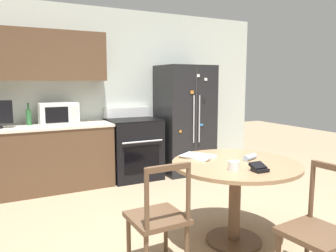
% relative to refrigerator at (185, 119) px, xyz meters
% --- Properties ---
extents(ground_plane, '(14.00, 14.00, 0.00)m').
position_rel_refrigerator_xyz_m(ground_plane, '(-1.03, -2.23, -0.87)').
color(ground_plane, '#9E8466').
extents(back_wall, '(5.20, 0.44, 2.60)m').
position_rel_refrigerator_xyz_m(back_wall, '(-1.34, 0.36, 0.56)').
color(back_wall, silver).
rests_on(back_wall, ground_plane).
extents(kitchen_counter, '(1.98, 0.64, 0.90)m').
position_rel_refrigerator_xyz_m(kitchen_counter, '(-2.26, 0.06, -0.42)').
color(kitchen_counter, brown).
rests_on(kitchen_counter, ground_plane).
extents(refrigerator, '(0.82, 0.73, 1.74)m').
position_rel_refrigerator_xyz_m(refrigerator, '(0.00, 0.00, 0.00)').
color(refrigerator, black).
rests_on(refrigerator, ground_plane).
extents(oven_range, '(0.75, 0.68, 1.08)m').
position_rel_refrigerator_xyz_m(oven_range, '(-0.88, 0.03, -0.40)').
color(oven_range, black).
rests_on(oven_range, ground_plane).
extents(microwave, '(0.51, 0.35, 0.30)m').
position_rel_refrigerator_xyz_m(microwave, '(-1.97, 0.07, 0.18)').
color(microwave, white).
rests_on(microwave, kitchen_counter).
extents(counter_bottle, '(0.07, 0.07, 0.30)m').
position_rel_refrigerator_xyz_m(counter_bottle, '(-2.34, 0.17, 0.14)').
color(counter_bottle, '#2D6B38').
rests_on(counter_bottle, kitchen_counter).
extents(dining_table, '(1.17, 1.17, 0.76)m').
position_rel_refrigerator_xyz_m(dining_table, '(-0.79, -2.31, -0.26)').
color(dining_table, '#997551').
rests_on(dining_table, ground_plane).
extents(dining_chair_near, '(0.46, 0.46, 0.90)m').
position_rel_refrigerator_xyz_m(dining_chair_near, '(-0.72, -3.15, -0.44)').
color(dining_chair_near, brown).
rests_on(dining_chair_near, ground_plane).
extents(dining_chair_left, '(0.43, 0.43, 0.90)m').
position_rel_refrigerator_xyz_m(dining_chair_left, '(-1.63, -2.42, -0.44)').
color(dining_chair_left, brown).
rests_on(dining_chair_left, ground_plane).
extents(candle_glass, '(0.09, 0.09, 0.08)m').
position_rel_refrigerator_xyz_m(candle_glass, '(-0.98, -2.52, -0.07)').
color(candle_glass, silver).
rests_on(candle_glass, dining_table).
extents(folded_napkin, '(0.17, 0.10, 0.05)m').
position_rel_refrigerator_xyz_m(folded_napkin, '(-0.62, -2.30, -0.08)').
color(folded_napkin, '#A3BCDB').
rests_on(folded_napkin, dining_table).
extents(wallet, '(0.12, 0.13, 0.07)m').
position_rel_refrigerator_xyz_m(wallet, '(-0.82, -2.63, -0.08)').
color(wallet, black).
rests_on(wallet, dining_table).
extents(mail_stack, '(0.35, 0.37, 0.02)m').
position_rel_refrigerator_xyz_m(mail_stack, '(-1.01, -2.00, -0.10)').
color(mail_stack, white).
rests_on(mail_stack, dining_table).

